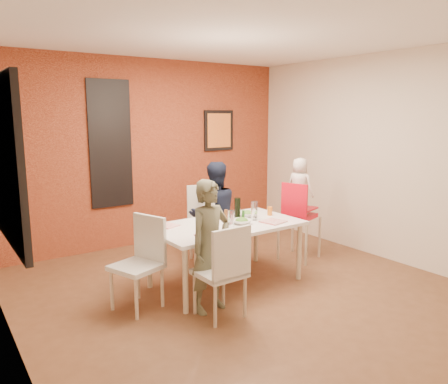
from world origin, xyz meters
TOP-DOWN VIEW (x-y plane):
  - ground at (0.00, 0.00)m, footprint 4.50×4.50m
  - ceiling at (0.00, 0.00)m, footprint 4.50×4.50m
  - wall_back at (0.00, 2.25)m, footprint 4.50×0.02m
  - wall_left at (-2.25, 0.00)m, footprint 0.02×4.50m
  - wall_right at (2.25, 0.00)m, footprint 0.02×4.50m
  - brick_accent_wall at (0.00, 2.23)m, footprint 4.50×0.02m
  - picture_window_frame at (-2.22, 0.20)m, footprint 0.05×1.70m
  - picture_window_pane at (-2.21, 0.20)m, footprint 0.02×1.55m
  - glassblock_strip at (-0.60, 2.21)m, footprint 0.55×0.03m
  - glassblock_surround at (-0.60, 2.21)m, footprint 0.60×0.03m
  - art_print_frame at (1.20, 2.21)m, footprint 0.54×0.03m
  - art_print_canvas at (1.20, 2.19)m, footprint 0.44×0.01m
  - dining_table at (-0.02, 0.23)m, footprint 1.70×0.97m
  - chair_near at (-0.53, -0.49)m, footprint 0.44×0.44m
  - chair_far at (0.22, 1.03)m, footprint 0.60×0.60m
  - chair_left at (-1.05, 0.21)m, footprint 0.54×0.54m
  - high_chair at (1.24, 0.39)m, footprint 0.55×0.55m
  - child_near at (-0.53, -0.25)m, footprint 0.52×0.39m
  - child_far at (0.18, 0.79)m, footprint 0.71×0.59m
  - toddler at (1.27, 0.40)m, footprint 0.34×0.42m
  - plate_near_left at (-0.45, -0.10)m, footprint 0.23×0.23m
  - plate_far_mid at (-0.03, 0.52)m, footprint 0.25×0.25m
  - plate_near_right at (0.46, -0.01)m, footprint 0.29×0.29m
  - plate_far_left at (-0.61, 0.50)m, footprint 0.25×0.25m
  - salad_bowl_a at (0.12, 0.13)m, footprint 0.22×0.22m
  - salad_bowl_b at (0.39, 0.38)m, footprint 0.25×0.25m
  - wine_bottle at (0.17, 0.27)m, footprint 0.07×0.07m
  - wine_glass_a at (-0.09, 0.04)m, footprint 0.07×0.07m
  - wine_glass_b at (0.35, 0.19)m, footprint 0.08×0.08m
  - paper_towel_roll at (-0.26, 0.21)m, footprint 0.13×0.13m
  - condiment_red at (0.03, 0.20)m, footprint 0.04×0.04m
  - condiment_green at (0.19, 0.20)m, footprint 0.03×0.03m
  - condiment_brown at (-0.01, 0.24)m, footprint 0.04×0.04m
  - sippy_cup at (0.65, 0.27)m, footprint 0.06×0.06m

SIDE VIEW (x-z plane):
  - ground at x=0.00m, z-range 0.00..0.00m
  - chair_near at x=-0.53m, z-range 0.05..0.96m
  - chair_left at x=-1.05m, z-range 0.05..0.97m
  - chair_far at x=0.22m, z-range 0.06..1.05m
  - high_chair at x=1.24m, z-range 0.11..1.14m
  - dining_table at x=-0.02m, z-range 0.29..0.99m
  - child_near at x=-0.53m, z-range 0.00..1.30m
  - child_far at x=0.18m, z-range 0.00..1.34m
  - plate_far_left at x=-0.61m, z-range 0.70..0.71m
  - plate_far_mid at x=-0.03m, z-range 0.70..0.71m
  - plate_near_left at x=-0.45m, z-range 0.70..0.71m
  - plate_near_right at x=0.46m, z-range 0.70..0.71m
  - salad_bowl_a at x=0.12m, z-range 0.70..0.75m
  - salad_bowl_b at x=0.39m, z-range 0.70..0.75m
  - sippy_cup at x=0.65m, z-range 0.70..0.81m
  - condiment_green at x=0.19m, z-range 0.70..0.84m
  - condiment_red at x=0.03m, z-range 0.70..0.85m
  - condiment_brown at x=-0.01m, z-range 0.70..0.86m
  - wine_glass_a at x=-0.09m, z-range 0.70..0.90m
  - wine_glass_b at x=0.35m, z-range 0.70..0.92m
  - wine_bottle at x=0.17m, z-range 0.70..0.97m
  - paper_towel_roll at x=-0.26m, z-range 0.70..0.99m
  - toddler at x=1.27m, z-range 0.61..1.36m
  - wall_back at x=0.00m, z-range 0.00..2.70m
  - wall_left at x=-2.25m, z-range 0.00..2.70m
  - wall_right at x=2.25m, z-range 0.00..2.70m
  - brick_accent_wall at x=0.00m, z-range 0.00..2.70m
  - glassblock_strip at x=-0.60m, z-range 0.65..2.35m
  - glassblock_surround at x=-0.60m, z-range 0.62..2.38m
  - picture_window_frame at x=-2.22m, z-range 0.90..2.20m
  - picture_window_pane at x=-2.21m, z-range 0.98..2.12m
  - art_print_frame at x=1.20m, z-range 1.33..1.97m
  - art_print_canvas at x=1.20m, z-range 1.38..1.92m
  - ceiling at x=0.00m, z-range 2.69..2.71m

